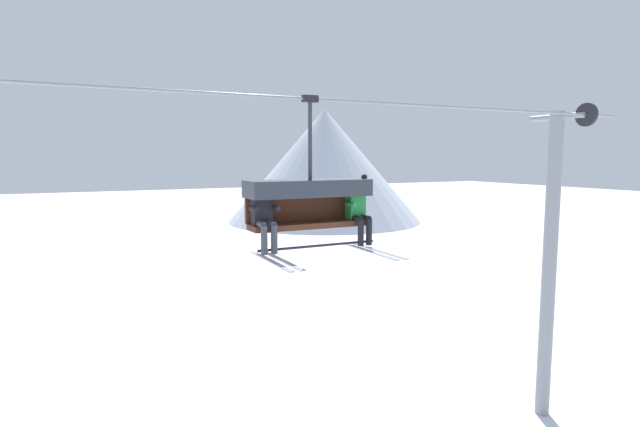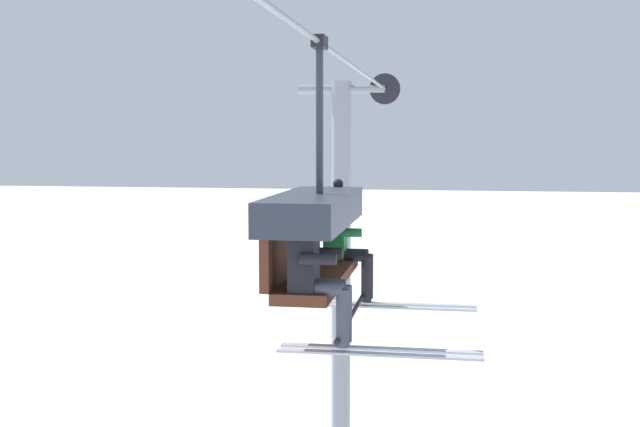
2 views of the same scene
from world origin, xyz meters
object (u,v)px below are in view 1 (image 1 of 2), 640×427
(lift_tower_far, at_px, (550,259))
(chairlift_chair, at_px, (308,196))
(skier_green, at_px, (359,210))
(skier_black, at_px, (264,216))

(lift_tower_far, distance_m, chairlift_chair, 7.62)
(lift_tower_far, relative_size, skier_green, 4.82)
(skier_black, bearing_deg, chairlift_chair, 13.49)
(skier_black, relative_size, skier_green, 1.00)
(lift_tower_far, distance_m, skier_green, 6.69)
(chairlift_chair, bearing_deg, skier_green, -13.04)
(skier_black, bearing_deg, lift_tower_far, 6.42)
(chairlift_chair, xyz_separation_m, skier_green, (0.93, -0.21, -0.28))
(skier_green, bearing_deg, skier_black, -179.79)
(skier_black, xyz_separation_m, skier_green, (1.85, 0.01, 0.02))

